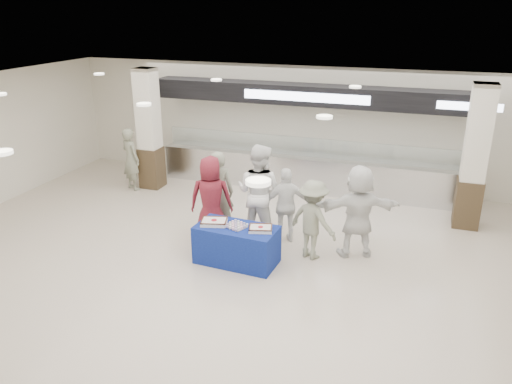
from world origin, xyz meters
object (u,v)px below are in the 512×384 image
at_px(chef_tall, 259,192).
at_px(soldier_b, 313,220).
at_px(civilian_maroon, 211,199).
at_px(chef_short, 286,205).
at_px(display_table, 237,245).
at_px(soldier_a, 218,192).
at_px(soldier_bg, 131,159).
at_px(sheet_cake_left, 214,222).
at_px(sheet_cake_right, 261,228).
at_px(cupcake_tray, 236,226).
at_px(civilian_white, 358,211).

bearing_deg(chef_tall, soldier_b, 167.18).
height_order(civilian_maroon, chef_tall, chef_tall).
xyz_separation_m(chef_short, soldier_b, (0.68, -0.53, -0.01)).
bearing_deg(display_table, civilian_maroon, 141.21).
xyz_separation_m(soldier_a, soldier_bg, (-3.27, 1.74, -0.08)).
xyz_separation_m(sheet_cake_left, sheet_cake_right, (0.94, 0.01, -0.00)).
height_order(sheet_cake_right, cupcake_tray, sheet_cake_right).
bearing_deg(display_table, sheet_cake_left, -174.86).
xyz_separation_m(display_table, soldier_bg, (-4.14, 2.94, 0.46)).
xyz_separation_m(sheet_cake_right, soldier_b, (0.84, 0.69, 0.00)).
xyz_separation_m(cupcake_tray, civilian_white, (2.13, 1.08, 0.15)).
relative_size(display_table, civilian_white, 0.83).
bearing_deg(soldier_b, civilian_white, -130.25).
xyz_separation_m(display_table, soldier_b, (1.32, 0.69, 0.42)).
distance_m(chef_tall, civilian_white, 2.08).
distance_m(sheet_cake_right, soldier_a, 1.82).
distance_m(soldier_a, soldier_b, 2.26).
xyz_separation_m(sheet_cake_right, civilian_white, (1.64, 1.07, 0.14)).
bearing_deg(soldier_a, sheet_cake_left, 92.93).
height_order(civilian_maroon, soldier_bg, civilian_maroon).
height_order(soldier_a, chef_short, soldier_a).
relative_size(chef_short, soldier_b, 1.01).
xyz_separation_m(chef_short, civilian_white, (1.49, -0.15, 0.13)).
distance_m(chef_short, soldier_b, 0.87).
xyz_separation_m(soldier_a, chef_short, (1.52, 0.02, -0.11)).
height_order(cupcake_tray, soldier_bg, soldier_bg).
xyz_separation_m(sheet_cake_left, cupcake_tray, (0.45, 0.00, -0.02)).
bearing_deg(cupcake_tray, civilian_maroon, 136.81).
relative_size(sheet_cake_left, civilian_white, 0.30).
distance_m(display_table, chef_tall, 1.37).
bearing_deg(sheet_cake_right, cupcake_tray, -178.93).
bearing_deg(chef_short, civilian_maroon, -9.32).
distance_m(sheet_cake_left, sheet_cake_right, 0.94).
distance_m(soldier_a, chef_tall, 0.93).
relative_size(civilian_white, soldier_bg, 1.11).
bearing_deg(cupcake_tray, display_table, 45.37).
distance_m(civilian_maroon, soldier_b, 2.20).
distance_m(sheet_cake_left, civilian_maroon, 0.92).
bearing_deg(soldier_a, chef_tall, 163.24).
xyz_separation_m(soldier_a, soldier_b, (2.20, -0.51, -0.12)).
relative_size(display_table, soldier_b, 0.97).
height_order(soldier_a, chef_tall, chef_tall).
bearing_deg(civilian_maroon, soldier_a, -106.34).
bearing_deg(civilian_maroon, chef_short, 177.98).
bearing_deg(sheet_cake_right, sheet_cake_left, -179.30).
height_order(sheet_cake_right, civilian_white, civilian_white).
bearing_deg(soldier_b, soldier_bg, 1.94).
distance_m(chef_tall, soldier_b, 1.39).
relative_size(soldier_b, civilian_white, 0.86).
distance_m(sheet_cake_left, soldier_bg, 4.72).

